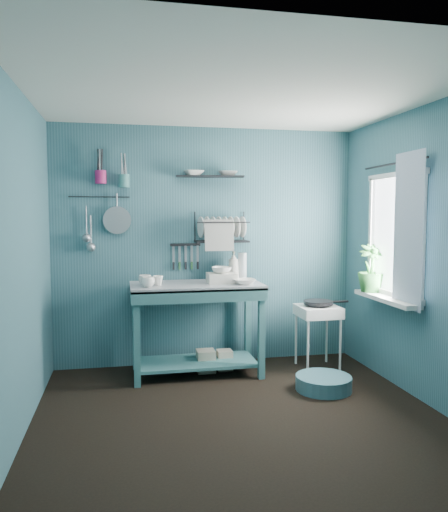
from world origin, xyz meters
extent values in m
plane|color=black|center=(0.00, 0.00, 0.00)|extent=(3.20, 3.20, 0.00)
plane|color=silver|center=(0.00, 0.00, 2.50)|extent=(3.20, 3.20, 0.00)
plane|color=#325D68|center=(0.00, 1.50, 1.25)|extent=(3.20, 0.00, 3.20)
plane|color=#325D68|center=(0.00, -1.50, 1.25)|extent=(3.20, 0.00, 3.20)
plane|color=#325D68|center=(-1.60, 0.00, 1.25)|extent=(0.00, 3.00, 3.00)
plane|color=#325D68|center=(1.60, 0.00, 1.25)|extent=(0.00, 3.00, 3.00)
cube|color=#366F72|center=(-0.18, 1.10, 0.46)|extent=(1.29, 0.66, 0.91)
imported|color=white|center=(-0.66, 0.94, 0.96)|extent=(0.12, 0.12, 0.10)
imported|color=white|center=(-0.56, 1.04, 0.96)|extent=(0.14, 0.14, 0.09)
imported|color=white|center=(-0.68, 1.10, 0.96)|extent=(0.17, 0.17, 0.10)
cube|color=beige|center=(0.07, 1.08, 0.96)|extent=(0.28, 0.22, 0.10)
imported|color=white|center=(0.07, 1.08, 1.04)|extent=(0.20, 0.19, 0.06)
imported|color=beige|center=(0.24, 1.30, 1.06)|extent=(0.11, 0.12, 0.30)
cylinder|color=#ADB9C1|center=(0.34, 1.32, 1.05)|extent=(0.09, 0.09, 0.28)
imported|color=white|center=(0.27, 0.95, 0.94)|extent=(0.22, 0.22, 0.05)
cube|color=white|center=(1.08, 1.05, 0.32)|extent=(0.45, 0.45, 0.65)
cylinder|color=black|center=(1.08, 1.05, 0.69)|extent=(0.30, 0.30, 0.03)
cube|color=black|center=(-0.24, 1.47, 1.27)|extent=(0.32, 0.04, 0.03)
cube|color=black|center=(0.13, 1.37, 1.46)|extent=(0.58, 0.33, 0.32)
cube|color=black|center=(0.02, 1.40, 1.98)|extent=(0.72, 0.29, 0.02)
imported|color=white|center=(-0.15, 1.40, 2.06)|extent=(0.23, 0.23, 0.05)
imported|color=white|center=(0.20, 1.40, 2.07)|extent=(0.21, 0.21, 0.05)
cylinder|color=#B12062|center=(-1.09, 1.42, 1.96)|extent=(0.11, 0.11, 0.13)
cylinder|color=#3A7A78|center=(-0.86, 1.42, 1.93)|extent=(0.11, 0.11, 0.13)
cylinder|color=#9D9FA4|center=(-0.93, 1.45, 1.53)|extent=(0.28, 0.03, 0.28)
cylinder|color=#9D9FA4|center=(-1.24, 1.46, 1.53)|extent=(0.01, 0.01, 0.30)
cylinder|color=#9D9FA4|center=(-1.20, 1.46, 1.43)|extent=(0.01, 0.01, 0.30)
cylinder|color=black|center=(-1.11, 1.47, 1.77)|extent=(0.60, 0.01, 0.01)
plane|color=white|center=(1.59, 0.45, 1.40)|extent=(0.00, 1.10, 1.10)
cube|color=white|center=(1.50, 0.45, 0.81)|extent=(0.16, 0.95, 0.04)
plane|color=silver|center=(1.52, 0.15, 1.45)|extent=(0.00, 1.35, 1.35)
cylinder|color=black|center=(1.54, 0.45, 2.05)|extent=(0.02, 1.05, 0.02)
imported|color=#2C6E2E|center=(1.50, 0.75, 1.06)|extent=(0.29, 0.29, 0.47)
cube|color=tan|center=(-0.08, 1.15, 0.11)|extent=(0.18, 0.18, 0.22)
cube|color=tan|center=(0.12, 1.18, 0.10)|extent=(0.15, 0.15, 0.20)
cylinder|color=#3F6F7C|center=(0.88, 0.41, 0.07)|extent=(0.51, 0.51, 0.13)
camera|label=1|loc=(-0.88, -3.73, 1.59)|focal=35.00mm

